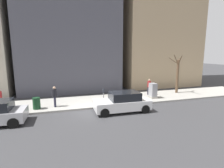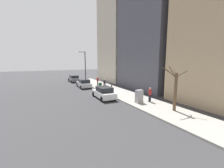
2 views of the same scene
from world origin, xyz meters
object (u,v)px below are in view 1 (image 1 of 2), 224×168
at_px(parked_car_white, 123,102).
at_px(parking_meter, 103,95).
at_px(utility_box, 153,91).
at_px(pedestrian_far_corner, 0,98).
at_px(bare_tree, 177,75).
at_px(trash_bin, 37,103).
at_px(pedestrian_near_meter, 149,86).
at_px(pedestrian_midblock, 55,95).

height_order(parked_car_white, parking_meter, parked_car_white).
bearing_deg(utility_box, pedestrian_far_corner, 89.37).
height_order(bare_tree, pedestrian_far_corner, bare_tree).
distance_m(parking_meter, trash_bin, 5.27).
distance_m(utility_box, pedestrian_far_corner, 12.98).
relative_size(bare_tree, pedestrian_far_corner, 2.50).
xyz_separation_m(pedestrian_near_meter, pedestrian_far_corner, (-1.14, 13.28, 0.00)).
xyz_separation_m(bare_tree, pedestrian_near_meter, (0.00, 3.38, -1.07)).
bearing_deg(utility_box, parked_car_white, 121.76).
relative_size(bare_tree, pedestrian_near_meter, 2.50).
bearing_deg(parked_car_white, utility_box, -56.73).
bearing_deg(bare_tree, trash_bin, 96.82).
relative_size(bare_tree, trash_bin, 4.60).
bearing_deg(pedestrian_midblock, pedestrian_far_corner, -101.07).
xyz_separation_m(trash_bin, pedestrian_midblock, (0.20, -1.35, 0.49)).
bearing_deg(pedestrian_near_meter, utility_box, 148.91).
bearing_deg(utility_box, bare_tree, -70.81).
relative_size(utility_box, trash_bin, 1.59).
bearing_deg(trash_bin, pedestrian_far_corner, 78.26).
xyz_separation_m(parking_meter, bare_tree, (2.13, -8.80, 1.18)).
height_order(parked_car_white, pedestrian_far_corner, pedestrian_far_corner).
bearing_deg(pedestrian_near_meter, bare_tree, -108.09).
xyz_separation_m(parking_meter, pedestrian_midblock, (0.65, 3.88, 0.11)).
height_order(parked_car_white, utility_box, utility_box).
distance_m(parked_car_white, parking_meter, 1.99).
relative_size(pedestrian_near_meter, pedestrian_far_corner, 1.00).
bearing_deg(pedestrian_near_meter, pedestrian_far_corner, 76.85).
bearing_deg(parked_car_white, pedestrian_far_corner, 75.01).
bearing_deg(trash_bin, pedestrian_near_meter, -81.04).
distance_m(pedestrian_midblock, pedestrian_far_corner, 3.99).
relative_size(utility_box, pedestrian_near_meter, 0.86).
distance_m(utility_box, pedestrian_midblock, 9.01).
xyz_separation_m(bare_tree, pedestrian_far_corner, (-1.13, 16.65, -1.07)).
xyz_separation_m(parked_car_white, bare_tree, (3.78, -7.72, 1.42)).
bearing_deg(pedestrian_midblock, parked_car_white, 58.96).
distance_m(parked_car_white, trash_bin, 6.66).
bearing_deg(parking_meter, trash_bin, 85.09).
bearing_deg(utility_box, pedestrian_midblock, 91.26).
height_order(parking_meter, pedestrian_far_corner, pedestrian_far_corner).
bearing_deg(trash_bin, parked_car_white, -108.40).
bearing_deg(pedestrian_midblock, utility_box, 85.11).
height_order(utility_box, bare_tree, bare_tree).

